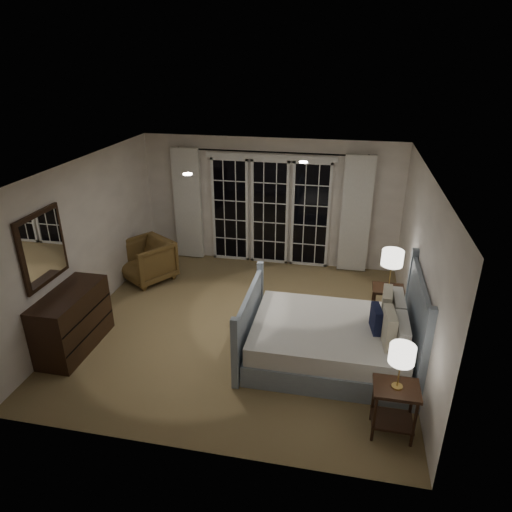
% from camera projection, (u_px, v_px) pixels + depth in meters
% --- Properties ---
extents(floor, '(5.00, 5.00, 0.00)m').
position_uv_depth(floor, '(242.00, 326.00, 7.17)').
color(floor, olive).
rests_on(floor, ground).
extents(ceiling, '(5.00, 5.00, 0.00)m').
position_uv_depth(ceiling, '(240.00, 168.00, 6.15)').
color(ceiling, white).
rests_on(ceiling, wall_back).
extents(wall_left, '(0.02, 5.00, 2.50)m').
position_uv_depth(wall_left, '(85.00, 240.00, 7.11)').
color(wall_left, white).
rests_on(wall_left, floor).
extents(wall_right, '(0.02, 5.00, 2.50)m').
position_uv_depth(wall_right, '(420.00, 268.00, 6.20)').
color(wall_right, white).
rests_on(wall_right, floor).
extents(wall_back, '(5.00, 0.02, 2.50)m').
position_uv_depth(wall_back, '(270.00, 203.00, 8.89)').
color(wall_back, white).
rests_on(wall_back, floor).
extents(wall_front, '(5.00, 0.02, 2.50)m').
position_uv_depth(wall_front, '(182.00, 355.00, 4.42)').
color(wall_front, white).
rests_on(wall_front, floor).
extents(french_doors, '(2.50, 0.04, 2.20)m').
position_uv_depth(french_doors, '(270.00, 211.00, 8.92)').
color(french_doors, black).
rests_on(french_doors, wall_back).
extents(curtain_rod, '(3.50, 0.03, 0.03)m').
position_uv_depth(curtain_rod, '(270.00, 152.00, 8.40)').
color(curtain_rod, black).
rests_on(curtain_rod, wall_back).
extents(curtain_left, '(0.55, 0.10, 2.25)m').
position_uv_depth(curtain_left, '(188.00, 204.00, 9.13)').
color(curtain_left, silver).
rests_on(curtain_left, curtain_rod).
extents(curtain_right, '(0.55, 0.10, 2.25)m').
position_uv_depth(curtain_right, '(356.00, 215.00, 8.53)').
color(curtain_right, silver).
rests_on(curtain_right, curtain_rod).
extents(downlight_a, '(0.12, 0.12, 0.01)m').
position_uv_depth(downlight_a, '(304.00, 162.00, 6.54)').
color(downlight_a, white).
rests_on(downlight_a, ceiling).
extents(downlight_b, '(0.12, 0.12, 0.01)m').
position_uv_depth(downlight_b, '(188.00, 174.00, 5.90)').
color(downlight_b, white).
rests_on(downlight_b, ceiling).
extents(bed, '(2.27, 1.63, 1.33)m').
position_uv_depth(bed, '(332.00, 339.00, 6.25)').
color(bed, gray).
rests_on(bed, floor).
extents(nightstand_left, '(0.49, 0.40, 0.64)m').
position_uv_depth(nightstand_left, '(394.00, 403.00, 4.99)').
color(nightstand_left, black).
rests_on(nightstand_left, floor).
extents(nightstand_right, '(0.48, 0.38, 0.62)m').
position_uv_depth(nightstand_right, '(387.00, 300.00, 7.10)').
color(nightstand_right, black).
rests_on(nightstand_right, floor).
extents(lamp_left, '(0.27, 0.27, 0.53)m').
position_uv_depth(lamp_left, '(402.00, 355.00, 4.73)').
color(lamp_left, tan).
rests_on(lamp_left, nightstand_left).
extents(lamp_right, '(0.32, 0.32, 0.63)m').
position_uv_depth(lamp_right, '(392.00, 258.00, 6.81)').
color(lamp_right, tan).
rests_on(lamp_right, nightstand_right).
extents(armchair, '(1.16, 1.17, 0.78)m').
position_uv_depth(armchair, '(147.00, 260.00, 8.48)').
color(armchair, brown).
rests_on(armchair, floor).
extents(dresser, '(0.54, 1.26, 0.89)m').
position_uv_depth(dresser, '(72.00, 321.00, 6.47)').
color(dresser, black).
rests_on(dresser, floor).
extents(mirror, '(0.05, 0.85, 1.00)m').
position_uv_depth(mirror, '(43.00, 248.00, 6.06)').
color(mirror, black).
rests_on(mirror, wall_left).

